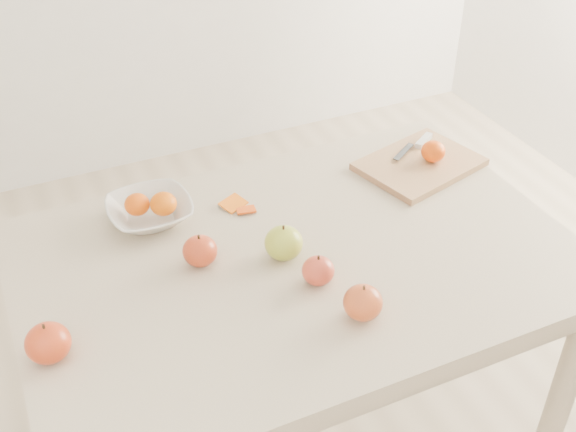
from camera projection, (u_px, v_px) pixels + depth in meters
name	position (u px, v px, depth m)	size (l,w,h in m)	color
table	(297.00, 288.00, 1.63)	(1.20, 0.80, 0.75)	beige
cutting_board	(420.00, 164.00, 1.85)	(0.29, 0.22, 0.02)	tan
board_tangerine	(433.00, 151.00, 1.84)	(0.06, 0.06, 0.05)	#D54107
fruit_bowl	(150.00, 212.00, 1.66)	(0.19, 0.19, 0.05)	silver
bowl_tangerine_near	(137.00, 204.00, 1.65)	(0.06, 0.06, 0.05)	#D75307
bowl_tangerine_far	(163.00, 204.00, 1.65)	(0.06, 0.06, 0.05)	#DF6407
orange_peel_a	(233.00, 205.00, 1.72)	(0.06, 0.04, 0.00)	orange
orange_peel_b	(246.00, 211.00, 1.70)	(0.04, 0.04, 0.00)	#D0470E
paring_knife	(420.00, 142.00, 1.91)	(0.16, 0.09, 0.01)	silver
apple_green	(284.00, 243.00, 1.54)	(0.08, 0.08, 0.08)	olive
apple_red_e	(363.00, 303.00, 1.40)	(0.08, 0.08, 0.07)	maroon
apple_red_c	(318.00, 271.00, 1.48)	(0.07, 0.07, 0.06)	maroon
apple_red_d	(48.00, 343.00, 1.31)	(0.08, 0.08, 0.08)	#A00B16
apple_red_b	(200.00, 251.00, 1.53)	(0.07, 0.07, 0.07)	maroon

